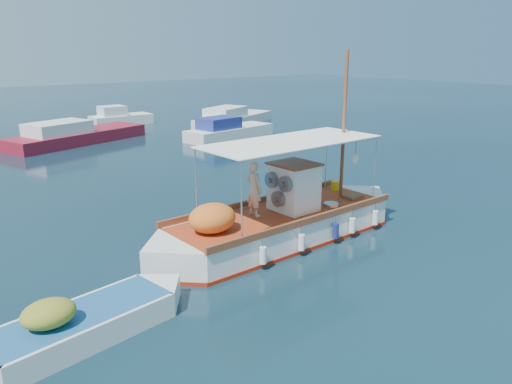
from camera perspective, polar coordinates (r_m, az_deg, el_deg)
ground at (r=16.70m, az=2.17°, el=-5.71°), size 160.00×160.00×0.00m
fishing_caique at (r=16.71m, az=2.83°, el=-3.66°), size 10.41×3.13×6.35m
dinghy at (r=12.04m, az=-19.50°, el=-14.37°), size 5.43×2.15×1.34m
bg_boat_n at (r=35.95m, az=-20.10°, el=5.99°), size 10.06×5.68×1.80m
bg_boat_ne at (r=35.77m, az=-3.29°, el=6.89°), size 7.13×3.28×1.80m
bg_boat_e at (r=42.14m, az=-2.72°, el=8.30°), size 9.10×5.97×1.80m
bg_boat_far_n at (r=43.99m, az=-15.33°, el=8.08°), size 5.03×2.01×1.80m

